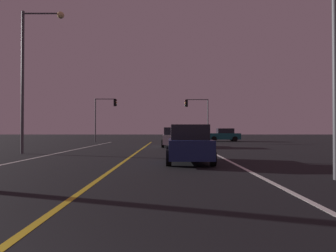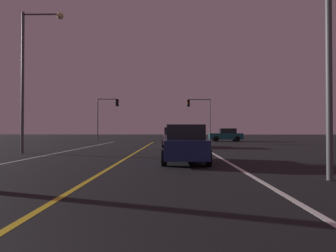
{
  "view_description": "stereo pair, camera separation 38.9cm",
  "coord_description": "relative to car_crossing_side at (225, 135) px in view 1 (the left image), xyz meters",
  "views": [
    {
      "loc": [
        2.06,
        -1.19,
        1.46
      ],
      "look_at": [
        1.93,
        28.61,
        1.89
      ],
      "focal_mm": 31.5,
      "sensor_mm": 36.0,
      "label": 1
    },
    {
      "loc": [
        2.44,
        -1.19,
        1.46
      ],
      "look_at": [
        1.93,
        28.61,
        1.89
      ],
      "focal_mm": 31.5,
      "sensor_mm": 36.0,
      "label": 2
    }
  ],
  "objects": [
    {
      "name": "lane_edge_right",
      "position": [
        -4.47,
        -23.1,
        -0.82
      ],
      "size": [
        0.16,
        41.17,
        0.01
      ],
      "primitive_type": "cube",
      "color": "silver",
      "rests_on": "ground"
    },
    {
      "name": "lane_edge_left",
      "position": [
        -14.37,
        -23.1,
        -0.82
      ],
      "size": [
        0.16,
        41.17,
        0.01
      ],
      "primitive_type": "cube",
      "color": "silver",
      "rests_on": "ground"
    },
    {
      "name": "lane_center_divider",
      "position": [
        -9.42,
        -23.1,
        -0.82
      ],
      "size": [
        0.16,
        41.17,
        0.01
      ],
      "primitive_type": "cube",
      "color": "gold",
      "rests_on": "ground"
    },
    {
      "name": "car_crossing_side",
      "position": [
        0.0,
        0.0,
        0.0
      ],
      "size": [
        4.3,
        2.02,
        1.7
      ],
      "rotation": [
        0.0,
        0.0,
        3.14
      ],
      "color": "black",
      "rests_on": "ground"
    },
    {
      "name": "car_ahead_far",
      "position": [
        -6.91,
        -12.91,
        0.0
      ],
      "size": [
        2.02,
        4.3,
        1.7
      ],
      "rotation": [
        0.0,
        0.0,
        1.57
      ],
      "color": "black",
      "rests_on": "ground"
    },
    {
      "name": "car_lead_same_lane",
      "position": [
        -6.44,
        -25.61,
        0.0
      ],
      "size": [
        2.02,
        4.3,
        1.7
      ],
      "rotation": [
        0.0,
        0.0,
        1.57
      ],
      "color": "black",
      "rests_on": "ground"
    },
    {
      "name": "traffic_light_near_right",
      "position": [
        -3.76,
        -2.02,
        3.16
      ],
      "size": [
        2.99,
        0.36,
        5.36
      ],
      "rotation": [
        0.0,
        0.0,
        3.14
      ],
      "color": "#4C4C51",
      "rests_on": "ground"
    },
    {
      "name": "traffic_light_near_left",
      "position": [
        -15.2,
        -2.02,
        3.19
      ],
      "size": [
        2.78,
        0.36,
        5.43
      ],
      "color": "#4C4C51",
      "rests_on": "ground"
    },
    {
      "name": "street_lamp_right_near",
      "position": [
        -2.98,
        -30.19,
        4.18
      ],
      "size": [
        2.5,
        0.44,
        7.81
      ],
      "rotation": [
        0.0,
        0.0,
        3.14
      ],
      "color": "#4C4C51",
      "rests_on": "ground"
    },
    {
      "name": "street_lamp_left_mid",
      "position": [
        -15.87,
        -20.58,
        4.8
      ],
      "size": [
        2.67,
        0.44,
        8.92
      ],
      "color": "#4C4C51",
      "rests_on": "ground"
    }
  ]
}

